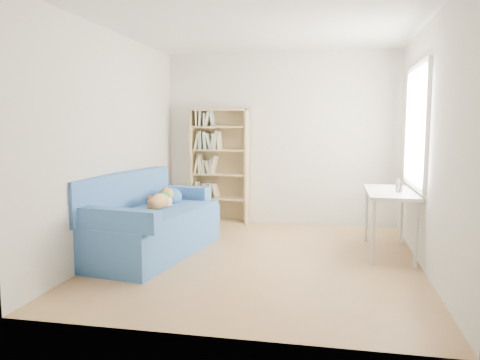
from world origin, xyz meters
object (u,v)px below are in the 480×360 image
object	(u,v)px
sofa	(149,224)
desk	(390,197)
pen_cup	(399,187)
bookshelf	(220,171)

from	to	relation	value
sofa	desk	xyz separation A→B (m)	(2.78, 0.58, 0.31)
sofa	pen_cup	xyz separation A→B (m)	(2.86, 0.46, 0.45)
sofa	bookshelf	world-z (taller)	bookshelf
pen_cup	sofa	bearing A→B (deg)	-170.81
desk	pen_cup	distance (m)	0.19
bookshelf	desk	size ratio (longest dim) A/B	1.49
bookshelf	desk	distance (m)	2.70
sofa	pen_cup	distance (m)	2.93
bookshelf	desk	world-z (taller)	bookshelf
sofa	bookshelf	distance (m)	1.96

